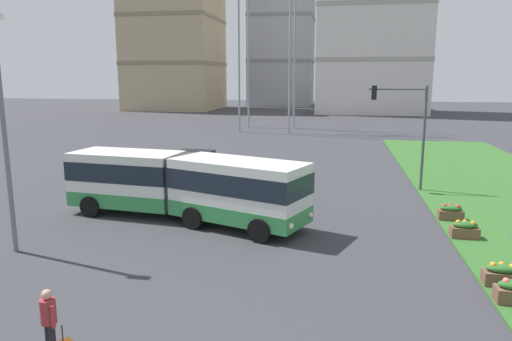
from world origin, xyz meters
The scene contains 10 objects.
articulated_bus centered at (-3.42, 14.14, 1.65)m, with size 11.90×5.36×3.00m.
car_black_sedan centered at (-6.04, 24.83, 0.75)m, with size 4.54×2.33×1.58m.
pedestrian_crossing centered at (-3.01, 2.79, 1.00)m, with size 0.50×0.36×1.74m.
flower_planter_3 centered at (8.75, 8.80, 0.43)m, with size 1.10×0.56×0.74m.
flower_planter_4 centered at (8.75, 13.43, 0.43)m, with size 1.10×0.56×0.74m.
flower_planter_5 centered at (8.75, 16.00, 0.43)m, with size 1.10×0.56×0.74m.
traffic_light_far_right centered at (7.34, 22.00, 4.14)m, with size 3.27×0.28×6.08m.
streetlight_left centered at (-8.50, 9.04, 4.81)m, with size 0.70×0.28×8.74m.
apartment_tower_west centered at (-30.00, 90.26, 17.80)m, with size 17.40×18.08×35.56m.
apartment_tower_westcentre centered at (-9.98, 107.43, 19.52)m, with size 14.35×15.41×39.01m.
Camera 1 is at (3.51, -6.55, 6.56)m, focal length 33.64 mm.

